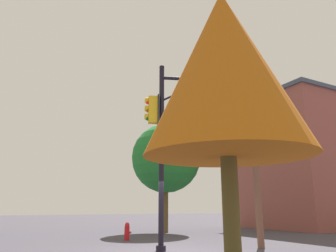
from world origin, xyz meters
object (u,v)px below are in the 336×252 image
object	(u,v)px
signal_pole_assembly	(193,113)
fire_hydrant	(127,231)
brick_building	(296,162)
tree_near	(224,70)
utility_pole	(255,149)
tree_mid	(166,158)

from	to	relation	value
signal_pole_assembly	fire_hydrant	bearing A→B (deg)	101.13
brick_building	tree_near	bearing A→B (deg)	-143.11
signal_pole_assembly	utility_pole	xyz separation A→B (m)	(2.66, -0.54, -1.33)
tree_mid	brick_building	xyz separation A→B (m)	(11.13, -0.98, 0.38)
signal_pole_assembly	tree_near	bearing A→B (deg)	-117.26
tree_mid	fire_hydrant	bearing A→B (deg)	-139.87
signal_pole_assembly	brick_building	distance (m)	15.60
signal_pole_assembly	fire_hydrant	distance (m)	6.81
tree_mid	utility_pole	bearing A→B (deg)	-91.33
utility_pole	brick_building	distance (m)	13.60
fire_hydrant	tree_mid	distance (m)	6.53
fire_hydrant	brick_building	size ratio (longest dim) A/B	0.08
signal_pole_assembly	tree_near	xyz separation A→B (m)	(-3.01, -5.85, -1.07)
signal_pole_assembly	utility_pole	world-z (taller)	utility_pole
tree_mid	brick_building	bearing A→B (deg)	-5.02
fire_hydrant	tree_mid	world-z (taller)	tree_mid
utility_pole	tree_near	world-z (taller)	utility_pole
utility_pole	brick_building	bearing A→B (deg)	33.33
utility_pole	tree_mid	distance (m)	8.46
brick_building	fire_hydrant	bearing A→B (deg)	-171.55
fire_hydrant	tree_near	bearing A→B (deg)	-101.20
signal_pole_assembly	utility_pole	distance (m)	3.03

